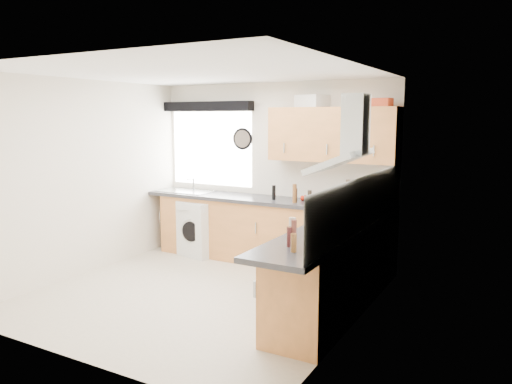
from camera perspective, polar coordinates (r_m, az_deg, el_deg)
The scene contains 37 objects.
ground_plane at distance 5.90m, azimuth -6.27°, elevation -11.54°, with size 3.60×3.60×0.00m, color beige.
ceiling at distance 5.56m, azimuth -6.70°, elevation 13.42°, with size 3.60×3.60×0.02m, color white.
wall_back at distance 7.13m, azimuth 1.96°, elevation 2.34°, with size 3.60×0.02×2.50m, color silver.
wall_front at distance 4.28m, azimuth -20.60°, elevation -2.40°, with size 3.60×0.02×2.50m, color silver.
wall_left at distance 6.80m, azimuth -18.94°, elevation 1.57°, with size 0.02×3.60×2.50m, color silver.
wall_right at distance 4.79m, azimuth 11.34°, elevation -0.90°, with size 0.02×3.60×2.50m, color silver.
window at distance 7.63m, azimuth -5.13°, elevation 4.98°, with size 1.40×0.02×1.10m, color silver.
window_blind at distance 7.54m, azimuth -5.59°, elevation 9.72°, with size 1.50×0.18×0.14m, color black.
splashback at distance 5.09m, azimuth 12.25°, elevation -1.18°, with size 0.01×3.00×0.54m, color white.
base_cab_back at distance 7.06m, azimuth 0.12°, elevation -4.48°, with size 3.00×0.58×0.86m, color #B16E36.
base_cab_corner at distance 6.45m, azimuth 12.68°, elevation -5.95°, with size 0.60×0.60×0.86m, color #B16E36.
base_cab_right at distance 5.21m, azimuth 8.51°, elevation -9.33°, with size 0.58×2.10×0.86m, color #B16E36.
worktop_back at distance 6.91m, azimuth 0.81°, elevation -0.91°, with size 3.60×0.62×0.05m, color #252528.
worktop_right at distance 4.96m, azimuth 7.91°, elevation -4.79°, with size 0.62×2.42×0.05m, color #252528.
sink at distance 7.62m, azimuth -8.04°, elevation 0.38°, with size 0.84×0.46×0.10m, color #A4ACAF, non-canonical shape.
oven at distance 5.35m, azimuth 8.98°, elevation -8.92°, with size 0.56×0.58×0.85m, color black.
hob_plate at distance 5.23m, azimuth 9.11°, elevation -3.77°, with size 0.52×0.52×0.01m, color #A4ACAF.
extractor_hood at distance 5.08m, azimuth 10.40°, elevation 5.57°, with size 0.52×0.78×0.66m, color #A4ACAF, non-canonical shape.
upper_cabinets at distance 6.54m, azimuth 8.74°, elevation 6.51°, with size 1.70×0.35×0.70m, color #B16E36.
washing_machine at distance 7.42m, azimuth -6.18°, elevation -4.09°, with size 0.55×0.53×0.80m, color silver.
wall_clock at distance 7.32m, azimuth -1.61°, elevation 6.09°, with size 0.32×0.32×0.04m, color black.
casserole at distance 6.75m, azimuth 6.42°, elevation 10.28°, with size 0.39×0.28×0.16m, color silver.
storage_box at distance 6.27m, azimuth 14.24°, elevation 9.91°, with size 0.21×0.18×0.10m, color #C13D1D.
utensil_pot at distance 6.63m, azimuth 10.43°, elevation -0.69°, with size 0.09×0.09×0.13m, color gray.
kitchen_roll at distance 5.87m, azimuth 12.75°, elevation -1.40°, with size 0.11×0.11×0.24m, color silver.
tomato_cluster at distance 6.75m, azimuth 5.71°, elevation -0.70°, with size 0.14×0.14×0.06m, color #AB1301, non-canonical shape.
jar_0 at distance 6.53m, azimuth 9.09°, elevation -0.55°, with size 0.06×0.06×0.18m, color #133312.
jar_1 at distance 6.77m, azimuth 2.04°, elevation -0.06°, with size 0.05×0.05×0.20m, color black.
jar_2 at distance 6.53m, azimuth 4.43°, elevation -0.16°, with size 0.06×0.06×0.25m, color brown.
jar_3 at distance 6.37m, azimuth 8.48°, elevation -1.14°, with size 0.04×0.04×0.10m, color beige.
jar_4 at distance 6.63m, azimuth 9.96°, elevation -0.18°, with size 0.05×0.05×0.24m, color black.
jar_5 at distance 6.55m, azimuth 4.59°, elevation -0.41°, with size 0.04×0.04×0.19m, color black.
jar_6 at distance 6.58m, azimuth 6.14°, elevation -0.51°, with size 0.05×0.05×0.16m, color #2E2419.
bottle_0 at distance 4.18m, azimuth 4.33°, elevation -5.81°, with size 0.05×0.05×0.16m, color brown.
bottle_1 at distance 4.34m, azimuth 3.87°, elevation -5.13°, with size 0.05×0.05×0.18m, color #3C1516.
bottle_2 at distance 4.33m, azimuth 4.35°, elevation -4.75°, with size 0.05×0.05×0.24m, color #5B2820.
bottle_3 at distance 4.57m, azimuth 4.17°, elevation -4.22°, with size 0.06×0.06×0.21m, color #A4968C.
Camera 1 is at (3.23, -4.51, 2.03)m, focal length 35.00 mm.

